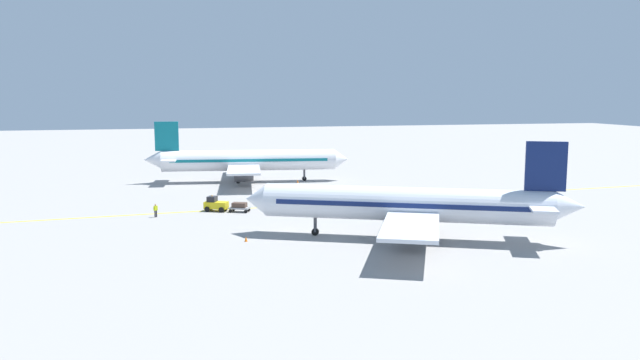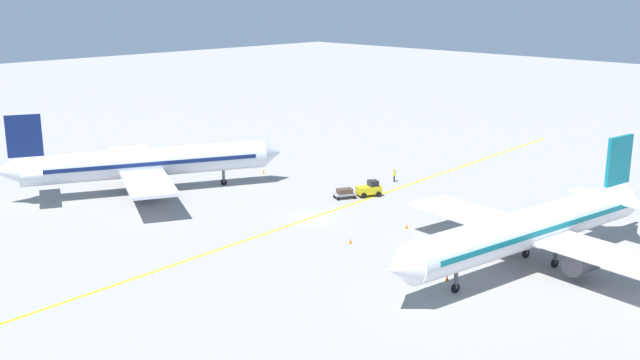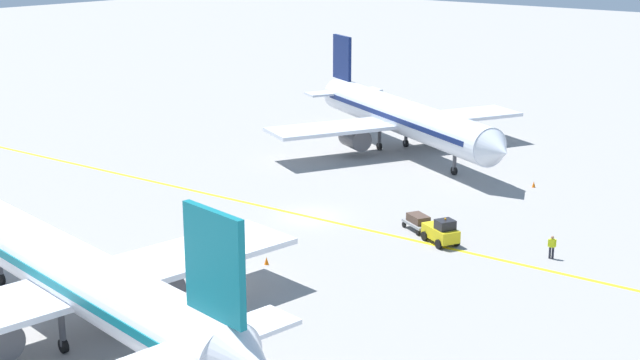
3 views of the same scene
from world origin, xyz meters
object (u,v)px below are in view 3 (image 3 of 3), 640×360
at_px(baggage_tug_white, 441,232).
at_px(traffic_cone_near_nose, 534,184).
at_px(airplane_at_gate, 72,274).
at_px(traffic_cone_by_wingtip, 200,233).
at_px(airplane_adjacent_stand, 401,117).
at_px(ground_crew_worker, 552,246).
at_px(baggage_cart_trailing, 418,221).
at_px(traffic_cone_far_edge, 266,261).
at_px(traffic_cone_mid_apron, 43,278).

xyz_separation_m(baggage_tug_white, traffic_cone_near_nose, (17.96, 1.71, -0.63)).
distance_m(airplane_at_gate, traffic_cone_by_wingtip, 17.80).
bearing_deg(airplane_adjacent_stand, baggage_tug_white, -138.83).
bearing_deg(baggage_tug_white, traffic_cone_by_wingtip, 125.23).
distance_m(airplane_adjacent_stand, ground_crew_worker, 32.33).
height_order(airplane_adjacent_stand, baggage_tug_white, airplane_adjacent_stand).
xyz_separation_m(baggage_cart_trailing, traffic_cone_far_edge, (-12.75, 3.91, -0.49)).
relative_size(baggage_tug_white, traffic_cone_near_nose, 6.10).
bearing_deg(airplane_at_gate, airplane_adjacent_stand, 12.96).
distance_m(traffic_cone_near_nose, traffic_cone_by_wingtip, 31.14).
distance_m(airplane_at_gate, traffic_cone_far_edge, 15.38).
bearing_deg(traffic_cone_far_edge, airplane_at_gate, 177.35).
distance_m(traffic_cone_near_nose, traffic_cone_mid_apron, 43.42).
relative_size(ground_crew_worker, traffic_cone_near_nose, 3.05).
height_order(ground_crew_worker, traffic_cone_by_wingtip, ground_crew_worker).
relative_size(traffic_cone_by_wingtip, traffic_cone_far_edge, 1.00).
xyz_separation_m(traffic_cone_mid_apron, traffic_cone_by_wingtip, (12.71, -1.27, 0.00)).
bearing_deg(ground_crew_worker, airplane_at_gate, 152.07).
relative_size(traffic_cone_near_nose, traffic_cone_mid_apron, 1.00).
distance_m(baggage_tug_white, baggage_cart_trailing, 3.30).
relative_size(baggage_tug_white, traffic_cone_by_wingtip, 6.10).
xyz_separation_m(airplane_adjacent_stand, traffic_cone_by_wingtip, (-31.53, -3.85, -3.43)).
bearing_deg(traffic_cone_near_nose, traffic_cone_mid_apron, 160.87).
relative_size(airplane_adjacent_stand, traffic_cone_near_nose, 60.93).
height_order(ground_crew_worker, traffic_cone_mid_apron, ground_crew_worker).
xyz_separation_m(baggage_cart_trailing, traffic_cone_near_nose, (16.55, -1.27, -0.49)).
relative_size(baggage_tug_white, traffic_cone_mid_apron, 6.10).
xyz_separation_m(baggage_cart_trailing, traffic_cone_mid_apron, (-24.47, 12.95, -0.49)).
xyz_separation_m(airplane_adjacent_stand, ground_crew_worker, (-18.86, -26.11, -2.80)).
height_order(airplane_adjacent_stand, traffic_cone_near_nose, airplane_adjacent_stand).
distance_m(baggage_tug_white, traffic_cone_far_edge, 13.29).
relative_size(airplane_adjacent_stand, ground_crew_worker, 19.95).
height_order(airplane_at_gate, baggage_cart_trailing, airplane_at_gate).
height_order(traffic_cone_by_wingtip, traffic_cone_far_edge, same).
relative_size(airplane_adjacent_stand, baggage_cart_trailing, 11.36).
relative_size(airplane_at_gate, traffic_cone_mid_apron, 64.60).
bearing_deg(traffic_cone_near_nose, ground_crew_worker, -149.27).
relative_size(airplane_adjacent_stand, traffic_cone_by_wingtip, 60.93).
bearing_deg(baggage_tug_white, airplane_at_gate, 163.92).
distance_m(airplane_adjacent_stand, traffic_cone_near_nose, 17.45).
bearing_deg(traffic_cone_mid_apron, traffic_cone_by_wingtip, -5.72).
height_order(traffic_cone_near_nose, traffic_cone_far_edge, same).
bearing_deg(traffic_cone_near_nose, traffic_cone_by_wingtip, 155.41).
xyz_separation_m(traffic_cone_near_nose, traffic_cone_mid_apron, (-41.03, 14.23, 0.00)).
bearing_deg(airplane_at_gate, traffic_cone_mid_apron, 68.68).
height_order(airplane_at_gate, traffic_cone_near_nose, airplane_at_gate).
bearing_deg(baggage_tug_white, baggage_cart_trailing, 64.70).
xyz_separation_m(traffic_cone_by_wingtip, traffic_cone_far_edge, (-0.99, -7.77, 0.00)).
relative_size(baggage_tug_white, traffic_cone_far_edge, 6.10).
relative_size(traffic_cone_mid_apron, traffic_cone_far_edge, 1.00).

